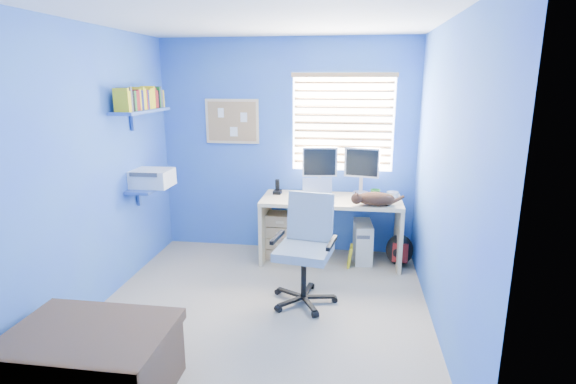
# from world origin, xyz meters

# --- Properties ---
(floor) EXTENTS (3.00, 3.20, 0.00)m
(floor) POSITION_xyz_m (0.00, 0.00, 0.00)
(floor) COLOR tan
(floor) RESTS_ON ground
(ceiling) EXTENTS (3.00, 3.20, 0.00)m
(ceiling) POSITION_xyz_m (0.00, 0.00, 2.50)
(ceiling) COLOR white
(ceiling) RESTS_ON wall_back
(wall_back) EXTENTS (3.00, 0.01, 2.50)m
(wall_back) POSITION_xyz_m (0.00, 1.60, 1.25)
(wall_back) COLOR #407CC1
(wall_back) RESTS_ON ground
(wall_front) EXTENTS (3.00, 0.01, 2.50)m
(wall_front) POSITION_xyz_m (0.00, -1.60, 1.25)
(wall_front) COLOR #407CC1
(wall_front) RESTS_ON ground
(wall_left) EXTENTS (0.01, 3.20, 2.50)m
(wall_left) POSITION_xyz_m (-1.50, 0.00, 1.25)
(wall_left) COLOR #407CC1
(wall_left) RESTS_ON ground
(wall_right) EXTENTS (0.01, 3.20, 2.50)m
(wall_right) POSITION_xyz_m (1.50, 0.00, 1.25)
(wall_right) COLOR #407CC1
(wall_right) RESTS_ON ground
(desk) EXTENTS (1.55, 0.65, 0.74)m
(desk) POSITION_xyz_m (0.55, 1.26, 0.37)
(desk) COLOR beige
(desk) RESTS_ON floor
(laptop) EXTENTS (0.37, 0.32, 0.22)m
(laptop) POSITION_xyz_m (0.42, 1.13, 0.85)
(laptop) COLOR silver
(laptop) RESTS_ON desk
(monitor_left) EXTENTS (0.41, 0.17, 0.54)m
(monitor_left) POSITION_xyz_m (0.40, 1.49, 1.01)
(monitor_left) COLOR silver
(monitor_left) RESTS_ON desk
(monitor_right) EXTENTS (0.42, 0.20, 0.54)m
(monitor_right) POSITION_xyz_m (0.88, 1.52, 1.01)
(monitor_right) COLOR silver
(monitor_right) RESTS_ON desk
(phone) EXTENTS (0.09, 0.11, 0.17)m
(phone) POSITION_xyz_m (-0.08, 1.38, 0.82)
(phone) COLOR black
(phone) RESTS_ON desk
(mug) EXTENTS (0.10, 0.09, 0.10)m
(mug) POSITION_xyz_m (1.04, 1.34, 0.79)
(mug) COLOR #1F7125
(mug) RESTS_ON desk
(cd_spindle) EXTENTS (0.13, 0.13, 0.07)m
(cd_spindle) POSITION_xyz_m (1.23, 1.37, 0.78)
(cd_spindle) COLOR silver
(cd_spindle) RESTS_ON desk
(cat) EXTENTS (0.45, 0.33, 0.14)m
(cat) POSITION_xyz_m (1.03, 1.04, 0.81)
(cat) COLOR black
(cat) RESTS_ON desk
(tower_pc) EXTENTS (0.22, 0.45, 0.45)m
(tower_pc) POSITION_xyz_m (0.92, 1.32, 0.23)
(tower_pc) COLOR beige
(tower_pc) RESTS_ON floor
(drawer_boxes) EXTENTS (0.35, 0.28, 0.54)m
(drawer_boxes) POSITION_xyz_m (-0.01, 1.27, 0.27)
(drawer_boxes) COLOR tan
(drawer_boxes) RESTS_ON floor
(yellow_book) EXTENTS (0.03, 0.17, 0.24)m
(yellow_book) POSITION_xyz_m (0.78, 1.12, 0.12)
(yellow_book) COLOR yellow
(yellow_book) RESTS_ON floor
(backpack) EXTENTS (0.34, 0.28, 0.35)m
(backpack) POSITION_xyz_m (1.33, 1.23, 0.18)
(backpack) COLOR black
(backpack) RESTS_ON floor
(bed_corner) EXTENTS (0.99, 0.70, 0.47)m
(bed_corner) POSITION_xyz_m (-0.87, -1.26, 0.24)
(bed_corner) COLOR brown
(bed_corner) RESTS_ON floor
(office_chair) EXTENTS (0.67, 0.67, 1.00)m
(office_chair) POSITION_xyz_m (0.37, 0.26, 0.38)
(office_chair) COLOR black
(office_chair) RESTS_ON floor
(window_blinds) EXTENTS (1.15, 0.05, 1.10)m
(window_blinds) POSITION_xyz_m (0.65, 1.57, 1.55)
(window_blinds) COLOR white
(window_blinds) RESTS_ON ground
(corkboard) EXTENTS (0.64, 0.02, 0.52)m
(corkboard) POSITION_xyz_m (-0.65, 1.58, 1.55)
(corkboard) COLOR beige
(corkboard) RESTS_ON ground
(wall_shelves) EXTENTS (0.42, 0.90, 1.05)m
(wall_shelves) POSITION_xyz_m (-1.35, 0.75, 1.43)
(wall_shelves) COLOR #3456A6
(wall_shelves) RESTS_ON ground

